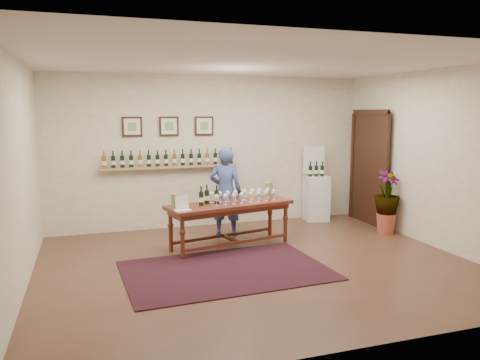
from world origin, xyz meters
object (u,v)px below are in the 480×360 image
object	(u,v)px
tasting_table	(230,210)
potted_plant	(387,202)
display_pedestal	(316,198)
person	(226,192)

from	to	relation	value
tasting_table	potted_plant	size ratio (longest dim) A/B	2.16
display_pedestal	potted_plant	distance (m)	1.51
tasting_table	potted_plant	bearing A→B (deg)	-13.57
display_pedestal	potted_plant	size ratio (longest dim) A/B	0.90
tasting_table	display_pedestal	size ratio (longest dim) A/B	2.38
potted_plant	person	bearing A→B (deg)	164.22
display_pedestal	person	distance (m)	2.14
potted_plant	person	size ratio (longest dim) A/B	0.63
display_pedestal	person	size ratio (longest dim) A/B	0.57
potted_plant	person	xyz separation A→B (m)	(-2.73, 0.77, 0.20)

